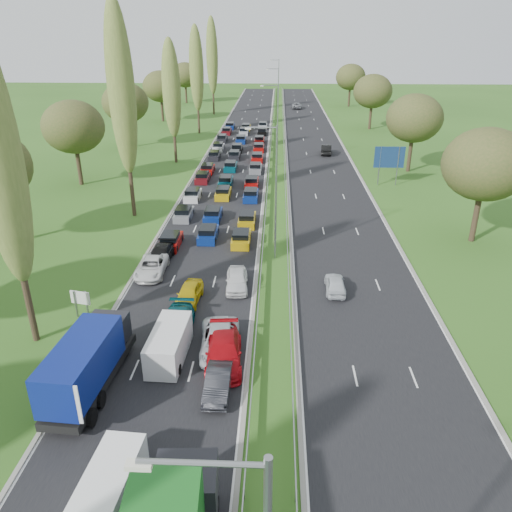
{
  "coord_description": "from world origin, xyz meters",
  "views": [
    {
      "loc": [
        4.57,
        1.27,
        19.05
      ],
      "look_at": [
        2.89,
        40.05,
        1.5
      ],
      "focal_mm": 35.0,
      "sensor_mm": 36.0,
      "label": 1
    }
  ],
  "objects_px": {
    "white_van_front": "(111,485)",
    "direction_sign": "(389,159)",
    "near_car_2": "(152,267)",
    "blue_lorry": "(89,361)",
    "white_van_rear": "(170,342)",
    "info_sign": "(81,300)",
    "near_car_3": "(161,254)"
  },
  "relations": [
    {
      "from": "white_van_front",
      "to": "direction_sign",
      "type": "distance_m",
      "value": 55.4
    },
    {
      "from": "near_car_2",
      "to": "blue_lorry",
      "type": "height_order",
      "value": "blue_lorry"
    },
    {
      "from": "direction_sign",
      "to": "white_van_front",
      "type": "bearing_deg",
      "value": -113.23
    },
    {
      "from": "white_van_rear",
      "to": "info_sign",
      "type": "xyz_separation_m",
      "value": [
        -7.35,
        4.47,
        0.32
      ]
    },
    {
      "from": "near_car_3",
      "to": "direction_sign",
      "type": "height_order",
      "value": "direction_sign"
    },
    {
      "from": "near_car_3",
      "to": "direction_sign",
      "type": "xyz_separation_m",
      "value": [
        25.21,
        25.61,
        2.88
      ]
    },
    {
      "from": "white_van_rear",
      "to": "direction_sign",
      "type": "distance_m",
      "value": 45.39
    },
    {
      "from": "near_car_3",
      "to": "blue_lorry",
      "type": "distance_m",
      "value": 17.67
    },
    {
      "from": "white_van_rear",
      "to": "blue_lorry",
      "type": "bearing_deg",
      "value": -137.54
    },
    {
      "from": "near_car_3",
      "to": "info_sign",
      "type": "relative_size",
      "value": 2.21
    },
    {
      "from": "info_sign",
      "to": "direction_sign",
      "type": "distance_m",
      "value": 45.73
    },
    {
      "from": "near_car_2",
      "to": "white_van_front",
      "type": "relative_size",
      "value": 1.01
    },
    {
      "from": "near_car_2",
      "to": "direction_sign",
      "type": "height_order",
      "value": "direction_sign"
    },
    {
      "from": "blue_lorry",
      "to": "white_van_rear",
      "type": "xyz_separation_m",
      "value": [
        3.93,
        3.31,
        -0.84
      ]
    },
    {
      "from": "blue_lorry",
      "to": "white_van_rear",
      "type": "relative_size",
      "value": 1.69
    },
    {
      "from": "near_car_3",
      "to": "info_sign",
      "type": "distance_m",
      "value": 10.5
    },
    {
      "from": "white_van_rear",
      "to": "direction_sign",
      "type": "xyz_separation_m",
      "value": [
        21.45,
        39.93,
        2.52
      ]
    },
    {
      "from": "blue_lorry",
      "to": "white_van_rear",
      "type": "height_order",
      "value": "blue_lorry"
    },
    {
      "from": "info_sign",
      "to": "direction_sign",
      "type": "relative_size",
      "value": 0.4
    },
    {
      "from": "near_car_3",
      "to": "white_van_rear",
      "type": "relative_size",
      "value": 0.91
    },
    {
      "from": "blue_lorry",
      "to": "info_sign",
      "type": "bearing_deg",
      "value": 117.96
    },
    {
      "from": "direction_sign",
      "to": "near_car_2",
      "type": "bearing_deg",
      "value": -131.91
    },
    {
      "from": "near_car_3",
      "to": "near_car_2",
      "type": "bearing_deg",
      "value": -91.54
    },
    {
      "from": "blue_lorry",
      "to": "info_sign",
      "type": "distance_m",
      "value": 8.52
    },
    {
      "from": "near_car_3",
      "to": "info_sign",
      "type": "height_order",
      "value": "info_sign"
    },
    {
      "from": "near_car_2",
      "to": "white_van_rear",
      "type": "distance_m",
      "value": 12.3
    },
    {
      "from": "near_car_3",
      "to": "direction_sign",
      "type": "bearing_deg",
      "value": 47.99
    },
    {
      "from": "blue_lorry",
      "to": "near_car_3",
      "type": "bearing_deg",
      "value": 93.64
    },
    {
      "from": "near_car_2",
      "to": "white_van_rear",
      "type": "height_order",
      "value": "white_van_rear"
    },
    {
      "from": "white_van_front",
      "to": "info_sign",
      "type": "bearing_deg",
      "value": 118.51
    },
    {
      "from": "blue_lorry",
      "to": "direction_sign",
      "type": "xyz_separation_m",
      "value": [
        25.37,
        43.24,
        1.68
      ]
    },
    {
      "from": "near_car_2",
      "to": "blue_lorry",
      "type": "xyz_separation_m",
      "value": [
        0.02,
        -14.95,
        1.18
      ]
    }
  ]
}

